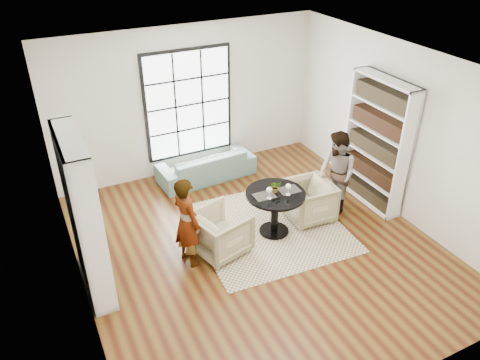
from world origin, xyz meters
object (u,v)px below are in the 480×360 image
person_right (336,174)px  flower_centerpiece (275,187)px  pedestal_table (275,204)px  armchair_left (220,232)px  sofa (206,165)px  wine_glass_right (288,187)px  person_left (187,222)px  wine_glass_left (269,190)px  armchair_right (308,201)px

person_right → flower_centerpiece: bearing=-81.5°
pedestal_table → flower_centerpiece: 0.32m
person_right → pedestal_table: bearing=-79.8°
pedestal_table → armchair_left: size_ratio=1.21×
pedestal_table → sofa: bearing=98.1°
pedestal_table → wine_glass_right: 0.42m
pedestal_table → person_left: (-1.58, -0.06, 0.18)m
sofa → wine_glass_left: (0.14, -2.33, 0.66)m
armchair_left → wine_glass_right: size_ratio=3.94×
person_left → person_right: size_ratio=0.96×
flower_centerpiece → wine_glass_left: bearing=-145.4°
pedestal_table → armchair_right: bearing=7.6°
armchair_right → wine_glass_right: wine_glass_right is taller
armchair_right → flower_centerpiece: 0.91m
person_left → wine_glass_right: bearing=-107.3°
armchair_right → wine_glass_right: (-0.59, -0.23, 0.58)m
person_left → wine_glass_right: size_ratio=7.22×
armchair_left → flower_centerpiece: 1.17m
sofa → armchair_right: (1.07, -2.13, 0.08)m
armchair_left → wine_glass_right: 1.32m
armchair_right → wine_glass_left: bearing=-75.1°
wine_glass_right → sofa: bearing=101.4°
sofa → person_left: (-1.26, -2.29, 0.46)m
person_right → flower_centerpiece: 1.29m
pedestal_table → flower_centerpiece: flower_centerpiece is taller
pedestal_table → wine_glass_left: 0.42m
person_right → flower_centerpiece: (-1.29, -0.06, 0.11)m
pedestal_table → armchair_right: (0.75, 0.10, -0.21)m
person_left → armchair_left: bearing=-104.8°
sofa → person_left: bearing=57.6°
wine_glass_left → wine_glass_right: 0.33m
person_right → wine_glass_right: (-1.14, -0.23, 0.16)m
person_left → flower_centerpiece: bearing=-101.4°
pedestal_table → armchair_left: (-1.03, -0.06, -0.20)m
pedestal_table → wine_glass_left: wine_glass_left is taller
person_right → wine_glass_right: bearing=-72.7°
sofa → armchair_right: 2.39m
sofa → wine_glass_right: (0.48, -2.37, 0.65)m
pedestal_table → armchair_right: 0.78m
person_left → flower_centerpiece: (1.59, 0.09, 0.14)m
armchair_left → person_right: 2.37m
pedestal_table → wine_glass_left: size_ratio=4.71×
person_right → flower_centerpiece: size_ratio=7.89×
person_left → wine_glass_left: person_left is taller
pedestal_table → person_left: size_ratio=0.66×
wine_glass_right → armchair_left: bearing=176.3°
wine_glass_left → pedestal_table: bearing=27.7°
armchair_left → person_left: size_ratio=0.55×
armchair_left → armchair_right: 1.79m
wine_glass_right → person_right: bearing=11.5°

